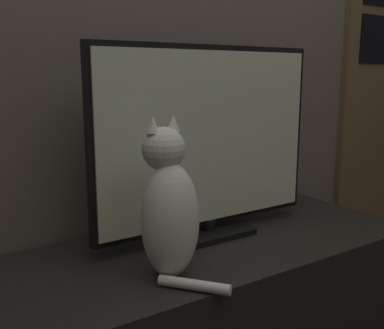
# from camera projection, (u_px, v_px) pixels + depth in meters

# --- Properties ---
(wall_back) EXTENTS (4.80, 0.05, 2.60)m
(wall_back) POSITION_uv_depth(u_px,v_px,m) (163.00, 3.00, 1.57)
(wall_back) COLOR #60564C
(wall_back) RESTS_ON ground_plane
(tv_stand) EXTENTS (1.38, 0.56, 0.52)m
(tv_stand) POSITION_uv_depth(u_px,v_px,m) (215.00, 315.00, 1.51)
(tv_stand) COLOR black
(tv_stand) RESTS_ON ground_plane
(tv) EXTENTS (0.83, 0.17, 0.63)m
(tv) POSITION_uv_depth(u_px,v_px,m) (209.00, 143.00, 1.47)
(tv) COLOR black
(tv) RESTS_ON tv_stand
(cat) EXTENTS (0.17, 0.28, 0.44)m
(cat) POSITION_uv_depth(u_px,v_px,m) (169.00, 209.00, 1.19)
(cat) COLOR silver
(cat) RESTS_ON tv_stand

